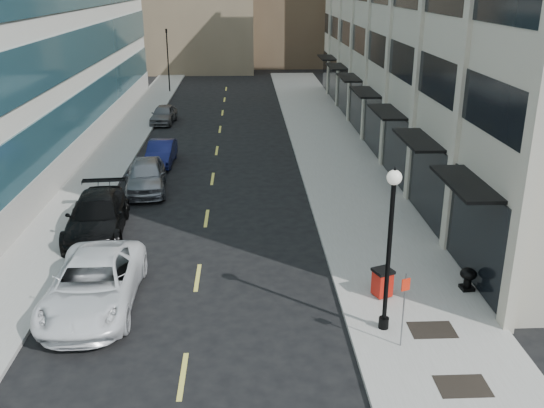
{
  "coord_description": "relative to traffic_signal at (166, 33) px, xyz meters",
  "views": [
    {
      "loc": [
        1.85,
        -12.32,
        10.4
      ],
      "look_at": [
        2.87,
        10.07,
        2.12
      ],
      "focal_mm": 40.0,
      "sensor_mm": 36.0,
      "label": 1
    }
  ],
  "objects": [
    {
      "name": "trash_bin",
      "position": [
        11.99,
        -41.95,
        -5.03
      ],
      "size": [
        0.8,
        0.8,
        1.01
      ],
      "rotation": [
        0.0,
        0.0,
        0.38
      ],
      "color": "#AE150B",
      "rests_on": "sidewalk_right"
    },
    {
      "name": "road_centerline",
      "position": [
        5.5,
        -31.0,
        -5.71
      ],
      "size": [
        0.15,
        68.2,
        0.01
      ],
      "color": "#D8CC4C",
      "rests_on": "ground"
    },
    {
      "name": "traffic_signal",
      "position": [
        0.0,
        0.0,
        0.0
      ],
      "size": [
        0.66,
        0.66,
        6.98
      ],
      "color": "black",
      "rests_on": "ground"
    },
    {
      "name": "car_blue_sedan",
      "position": [
        2.3,
        -24.94,
        -5.02
      ],
      "size": [
        1.57,
        4.25,
        1.39
      ],
      "primitive_type": "imported",
      "rotation": [
        0.0,
        0.0,
        -0.02
      ],
      "color": "#14194D",
      "rests_on": "ground"
    },
    {
      "name": "lamppost",
      "position": [
        11.6,
        -44.0,
        -2.45
      ],
      "size": [
        0.44,
        0.44,
        5.3
      ],
      "color": "black",
      "rests_on": "sidewalk_right"
    },
    {
      "name": "car_grey_sedan",
      "position": [
        1.09,
        -13.72,
        -5.02
      ],
      "size": [
        1.97,
        4.23,
        1.4
      ],
      "primitive_type": "imported",
      "rotation": [
        0.0,
        0.0,
        -0.08
      ],
      "color": "slate",
      "rests_on": "ground"
    },
    {
      "name": "grate_mid",
      "position": [
        13.1,
        -47.0,
        -5.56
      ],
      "size": [
        1.4,
        1.0,
        0.01
      ],
      "primitive_type": "cube",
      "color": "black",
      "rests_on": "sidewalk_right"
    },
    {
      "name": "car_white_van",
      "position": [
        2.2,
        -42.0,
        -4.86
      ],
      "size": [
        2.92,
        6.18,
        1.71
      ],
      "primitive_type": "imported",
      "rotation": [
        0.0,
        0.0,
        0.01
      ],
      "color": "white",
      "rests_on": "ground"
    },
    {
      "name": "sidewalk_right",
      "position": [
        13.0,
        -28.0,
        -5.64
      ],
      "size": [
        5.0,
        80.0,
        0.15
      ],
      "primitive_type": "cube",
      "color": "gray",
      "rests_on": "ground"
    },
    {
      "name": "urn_planter",
      "position": [
        15.1,
        -41.63,
        -5.07
      ],
      "size": [
        0.59,
        0.59,
        0.82
      ],
      "rotation": [
        0.0,
        0.0,
        0.1
      ],
      "color": "black",
      "rests_on": "sidewalk_right"
    },
    {
      "name": "car_silver_sedan",
      "position": [
        2.14,
        -29.88,
        -4.87
      ],
      "size": [
        2.52,
        5.14,
        1.69
      ],
      "primitive_type": "imported",
      "rotation": [
        0.0,
        0.0,
        0.11
      ],
      "color": "gray",
      "rests_on": "ground"
    },
    {
      "name": "sign_post",
      "position": [
        11.9,
        -45.01,
        -4.02
      ],
      "size": [
        0.27,
        0.13,
        2.4
      ],
      "rotation": [
        0.0,
        0.0,
        0.37
      ],
      "color": "slate",
      "rests_on": "sidewalk_right"
    },
    {
      "name": "building_right",
      "position": [
        22.44,
        -21.01,
        3.28
      ],
      "size": [
        15.3,
        46.5,
        18.25
      ],
      "color": "#AFA794",
      "rests_on": "ground"
    },
    {
      "name": "sidewalk_left",
      "position": [
        -1.0,
        -28.0,
        -5.64
      ],
      "size": [
        3.0,
        80.0,
        0.15
      ],
      "primitive_type": "cube",
      "color": "gray",
      "rests_on": "ground"
    },
    {
      "name": "grate_far",
      "position": [
        13.1,
        -44.2,
        -5.56
      ],
      "size": [
        1.4,
        1.0,
        0.01
      ],
      "primitive_type": "cube",
      "color": "black",
      "rests_on": "sidewalk_right"
    },
    {
      "name": "car_black_pickup",
      "position": [
        0.9,
        -35.64,
        -4.87
      ],
      "size": [
        2.84,
        6.05,
        1.7
      ],
      "primitive_type": "imported",
      "rotation": [
        0.0,
        0.0,
        0.08
      ],
      "color": "black",
      "rests_on": "ground"
    }
  ]
}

